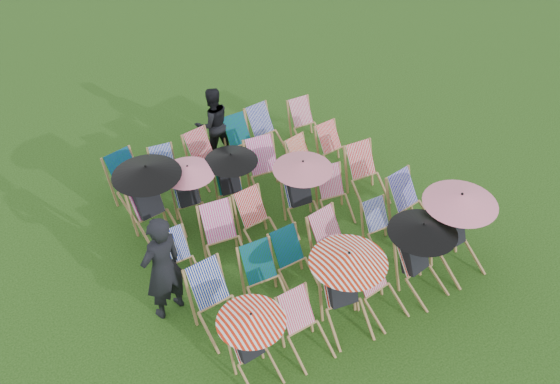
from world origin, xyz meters
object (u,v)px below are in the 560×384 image
deckchair_0 (253,345)px  person_rear (213,123)px  deckchair_29 (306,123)px  deckchair_5 (458,230)px  person_left (162,268)px

deckchair_0 → person_rear: 5.46m
person_rear → deckchair_29: bearing=167.4°
deckchair_0 → person_rear: size_ratio=0.74×
deckchair_0 → deckchair_5: deckchair_5 is taller
deckchair_5 → person_left: (-4.54, 1.70, 0.21)m
deckchair_29 → person_left: (-4.55, -2.73, 0.54)m
deckchair_5 → person_rear: size_ratio=0.92×
deckchair_5 → deckchair_29: size_ratio=1.67×
deckchair_0 → deckchair_5: (3.98, 0.02, 0.15)m
deckchair_5 → deckchair_29: bearing=87.9°
person_left → person_rear: size_ratio=1.23×
deckchair_5 → person_rear: (-1.92, 5.03, 0.02)m
deckchair_5 → person_left: person_left is taller
deckchair_0 → deckchair_29: (4.00, 4.44, -0.18)m
deckchair_5 → person_left: size_ratio=0.75×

